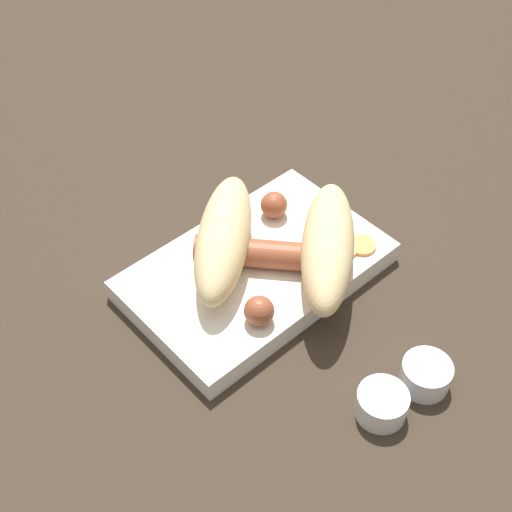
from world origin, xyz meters
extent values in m
plane|color=#33281E|center=(0.00, 0.00, 0.00)|extent=(3.00, 3.00, 0.00)
cube|color=silver|center=(0.00, 0.00, 0.01)|extent=(0.26, 0.16, 0.02)
ellipsoid|color=#DBBC84|center=(0.02, -0.03, 0.05)|extent=(0.17, 0.16, 0.06)
ellipsoid|color=#DBBC84|center=(-0.05, 0.05, 0.05)|extent=(0.17, 0.16, 0.06)
cylinder|color=brown|center=(-0.01, 0.01, 0.04)|extent=(0.12, 0.13, 0.03)
sphere|color=brown|center=(0.05, 0.06, 0.04)|extent=(0.03, 0.03, 0.03)
sphere|color=brown|center=(-0.06, -0.04, 0.04)|extent=(0.03, 0.03, 0.03)
cylinder|color=orange|center=(-0.08, 0.05, 0.03)|extent=(0.04, 0.04, 0.00)
cylinder|color=#F99E4C|center=(-0.08, 0.05, 0.03)|extent=(0.03, 0.03, 0.00)
cylinder|color=#F99E4C|center=(-0.10, 0.06, 0.03)|extent=(0.04, 0.04, 0.00)
cylinder|color=orange|center=(-0.09, 0.02, 0.03)|extent=(0.03, 0.03, 0.00)
cylinder|color=#F99E4C|center=(-0.06, 0.03, 0.03)|extent=(0.03, 0.03, 0.00)
torus|color=silver|center=(-0.07, 0.02, 0.03)|extent=(0.04, 0.04, 0.00)
cylinder|color=silver|center=(0.02, 0.19, 0.01)|extent=(0.05, 0.05, 0.03)
cylinder|color=gold|center=(0.02, 0.19, 0.01)|extent=(0.04, 0.04, 0.01)
cylinder|color=silver|center=(-0.03, 0.20, 0.01)|extent=(0.05, 0.05, 0.03)
cylinder|color=white|center=(-0.03, 0.20, 0.01)|extent=(0.04, 0.04, 0.01)
camera|label=1|loc=(0.33, 0.37, 0.56)|focal=50.00mm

